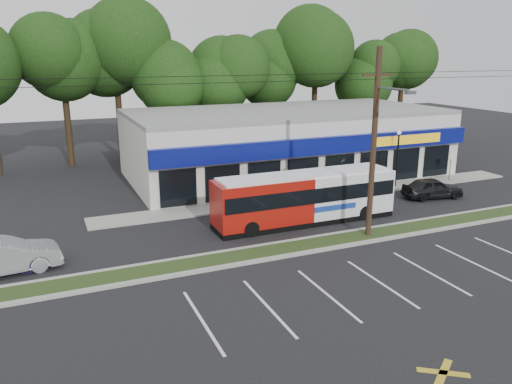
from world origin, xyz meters
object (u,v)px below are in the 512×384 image
object	(u,v)px
pedestrian_a	(309,200)
car_dark	(433,188)
utility_pole	(372,139)
lamp_post	(398,152)
car_silver	(3,257)
sign_post	(451,162)
pedestrian_b	(327,184)
metrobus	(305,196)

from	to	relation	value
pedestrian_a	car_dark	bearing A→B (deg)	138.38
utility_pole	lamp_post	xyz separation A→B (m)	(8.17, 7.87, -2.74)
utility_pole	lamp_post	world-z (taller)	utility_pole
lamp_post	car_silver	world-z (taller)	lamp_post
utility_pole	car_silver	world-z (taller)	utility_pole
sign_post	pedestrian_b	xyz separation A→B (m)	(-11.07, -0.07, -0.61)
car_silver	metrobus	bearing A→B (deg)	-92.90
car_silver	pedestrian_b	xyz separation A→B (m)	(19.92, 4.92, 0.14)
metrobus	pedestrian_b	world-z (taller)	metrobus
sign_post	pedestrian_a	bearing A→B (deg)	-169.52
sign_post	car_dark	distance (m)	5.50
utility_pole	car_dark	xyz separation A→B (m)	(8.69, 4.57, -4.70)
car_dark	car_silver	xyz separation A→B (m)	(-26.50, -1.92, 0.10)
pedestrian_a	pedestrian_b	distance (m)	3.80
lamp_post	pedestrian_b	size ratio (longest dim) A/B	2.24
sign_post	car_silver	bearing A→B (deg)	-170.84
utility_pole	pedestrian_b	world-z (taller)	utility_pole
sign_post	utility_pole	bearing A→B (deg)	-149.85
utility_pole	pedestrian_b	xyz separation A→B (m)	(2.10, 7.57, -4.46)
utility_pole	car_silver	size ratio (longest dim) A/B	10.16
lamp_post	sign_post	size ratio (longest dim) A/B	1.91
pedestrian_a	lamp_post	bearing A→B (deg)	158.83
sign_post	pedestrian_b	size ratio (longest dim) A/B	1.17
utility_pole	sign_post	bearing A→B (deg)	30.15
car_silver	pedestrian_a	xyz separation A→B (m)	(17.06, 2.42, 0.03)
car_dark	car_silver	bearing A→B (deg)	103.47
utility_pole	car_silver	xyz separation A→B (m)	(-17.81, 2.65, -4.60)
car_silver	lamp_post	bearing A→B (deg)	-84.83
utility_pole	sign_post	distance (m)	15.71
sign_post	pedestrian_a	size ratio (longest dim) A/B	1.33
pedestrian_a	metrobus	bearing A→B (deg)	15.44
lamp_post	sign_post	world-z (taller)	lamp_post
pedestrian_b	lamp_post	bearing A→B (deg)	-170.95
sign_post	car_silver	world-z (taller)	sign_post
lamp_post	metrobus	world-z (taller)	lamp_post
lamp_post	car_dark	size ratio (longest dim) A/B	1.02
metrobus	car_dark	world-z (taller)	metrobus
lamp_post	pedestrian_a	xyz separation A→B (m)	(-8.92, -2.80, -1.83)
utility_pole	car_dark	world-z (taller)	utility_pole
car_silver	pedestrian_b	bearing A→B (deg)	-82.32
car_dark	pedestrian_b	world-z (taller)	pedestrian_b
pedestrian_a	pedestrian_b	bearing A→B (deg)	-177.39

